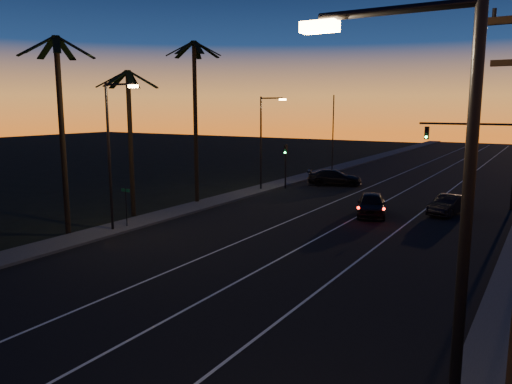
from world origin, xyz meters
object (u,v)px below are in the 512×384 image
Objects in this scene: right_car at (448,205)px; cross_car at (334,177)px; signal_mast at (481,144)px; lead_car at (371,204)px.

cross_car is at bearing 144.85° from right_car.
right_car is 0.78× the size of cross_car.
signal_mast is 1.60× the size of right_car.
right_car is (4.58, 3.10, -0.11)m from lead_car.
lead_car reaches higher than cross_car.
lead_car is 5.53m from right_car.
right_car is at bearing 34.13° from lead_car.
signal_mast is 1.25× the size of cross_car.
right_car is at bearing -35.15° from cross_car.
signal_mast is 10.24m from lead_car.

